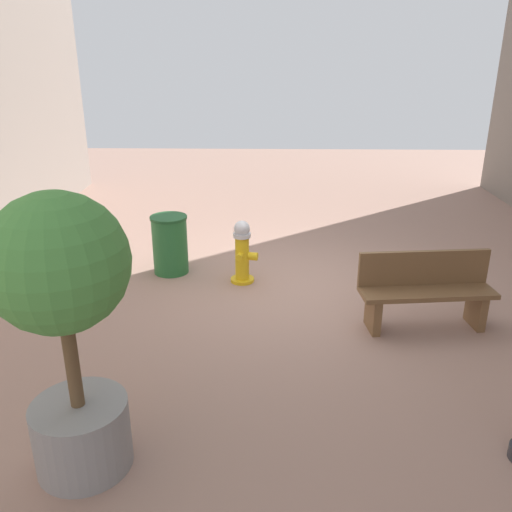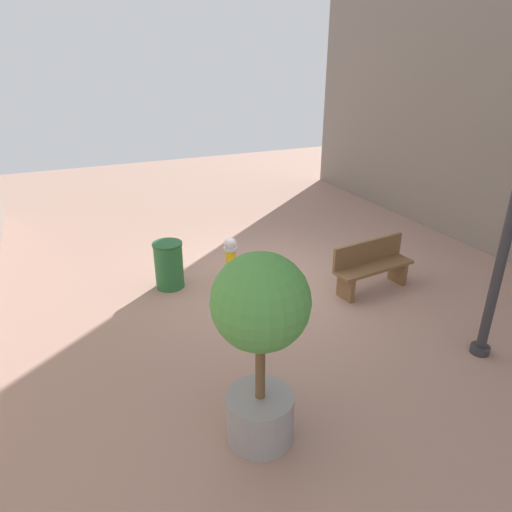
{
  "view_description": "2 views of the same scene",
  "coord_description": "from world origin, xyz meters",
  "px_view_note": "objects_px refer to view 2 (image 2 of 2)",
  "views": [
    {
      "loc": [
        0.36,
        7.18,
        3.23
      ],
      "look_at": [
        0.54,
        0.56,
        0.68
      ],
      "focal_mm": 37.35,
      "sensor_mm": 36.0,
      "label": 1
    },
    {
      "loc": [
        3.59,
        7.39,
        4.15
      ],
      "look_at": [
        0.45,
        0.35,
        0.71
      ],
      "focal_mm": 32.22,
      "sensor_mm": 36.0,
      "label": 2
    }
  ],
  "objects_px": {
    "fire_hydrant": "(231,261)",
    "planter_tree": "(260,332)",
    "bench_near": "(372,265)",
    "trash_bin": "(169,265)"
  },
  "relations": [
    {
      "from": "bench_near",
      "to": "trash_bin",
      "type": "distance_m",
      "value": 3.82
    },
    {
      "from": "planter_tree",
      "to": "fire_hydrant",
      "type": "bearing_deg",
      "value": -106.41
    },
    {
      "from": "fire_hydrant",
      "to": "bench_near",
      "type": "distance_m",
      "value": 2.66
    },
    {
      "from": "planter_tree",
      "to": "trash_bin",
      "type": "xyz_separation_m",
      "value": [
        0.01,
        -4.15,
        -0.99
      ]
    },
    {
      "from": "fire_hydrant",
      "to": "trash_bin",
      "type": "distance_m",
      "value": 1.18
    },
    {
      "from": "fire_hydrant",
      "to": "planter_tree",
      "type": "distance_m",
      "value": 4.09
    },
    {
      "from": "bench_near",
      "to": "trash_bin",
      "type": "xyz_separation_m",
      "value": [
        3.46,
        -1.63,
        -0.04
      ]
    },
    {
      "from": "fire_hydrant",
      "to": "bench_near",
      "type": "bearing_deg",
      "value": 150.79
    },
    {
      "from": "fire_hydrant",
      "to": "bench_near",
      "type": "xyz_separation_m",
      "value": [
        -2.32,
        1.3,
        0.02
      ]
    },
    {
      "from": "fire_hydrant",
      "to": "planter_tree",
      "type": "bearing_deg",
      "value": 73.59
    }
  ]
}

